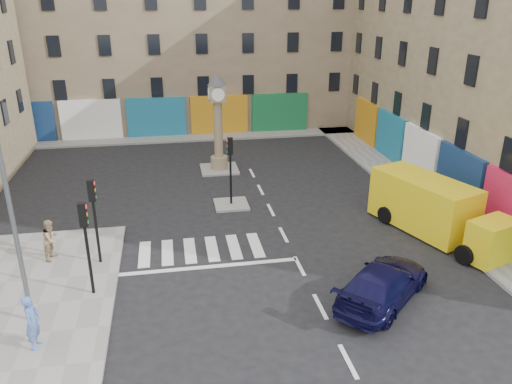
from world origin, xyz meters
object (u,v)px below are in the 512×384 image
object	(u,v)px
clock_pillar	(218,117)
yellow_van	(434,209)
pedestrian_blue	(33,322)
traffic_light_left_far	(94,208)
pedestrian_tan	(51,239)
traffic_light_left_near	(86,234)
lamp_post	(8,197)
traffic_light_island	(230,160)
navy_sedan	(383,284)

from	to	relation	value
clock_pillar	yellow_van	size ratio (longest dim) A/B	0.82
yellow_van	pedestrian_blue	world-z (taller)	yellow_van
traffic_light_left_far	pedestrian_tan	world-z (taller)	traffic_light_left_far
traffic_light_left_near	pedestrian_tan	world-z (taller)	traffic_light_left_near
lamp_post	yellow_van	bearing A→B (deg)	13.37
clock_pillar	pedestrian_blue	xyz separation A→B (m)	(-7.71, -16.72, -2.46)
lamp_post	pedestrian_tan	size ratio (longest dim) A/B	4.65
traffic_light_island	pedestrian_tan	world-z (taller)	traffic_light_island
traffic_light_left_far	lamp_post	world-z (taller)	lamp_post
pedestrian_blue	traffic_light_left_near	bearing A→B (deg)	-19.24
traffic_light_island	traffic_light_left_near	bearing A→B (deg)	-128.93
traffic_light_left_near	pedestrian_tan	bearing A→B (deg)	123.00
traffic_light_island	lamp_post	distance (m)	12.52
traffic_light_left_far	clock_pillar	xyz separation A→B (m)	(6.30, 11.40, 0.93)
lamp_post	clock_pillar	bearing A→B (deg)	61.65
clock_pillar	lamp_post	bearing A→B (deg)	-118.35
navy_sedan	traffic_light_left_near	bearing A→B (deg)	35.72
lamp_post	navy_sedan	xyz separation A→B (m)	(12.59, -0.80, -4.06)
traffic_light_left_far	clock_pillar	size ratio (longest dim) A/B	0.61
traffic_light_island	pedestrian_blue	size ratio (longest dim) A/B	1.97
clock_pillar	pedestrian_tan	bearing A→B (deg)	-127.76
traffic_light_left_far	yellow_van	bearing A→B (deg)	1.10
traffic_light_island	lamp_post	bearing A→B (deg)	-131.71
traffic_light_left_near	traffic_light_left_far	size ratio (longest dim) A/B	1.00
yellow_van	pedestrian_blue	distance (m)	17.65
pedestrian_tan	yellow_van	bearing A→B (deg)	-73.51
traffic_light_island	yellow_van	xyz separation A→B (m)	(9.02, -5.11, -1.30)
yellow_van	pedestrian_blue	xyz separation A→B (m)	(-16.74, -5.62, -0.20)
traffic_light_island	yellow_van	distance (m)	10.45
pedestrian_blue	traffic_light_left_far	bearing A→B (deg)	-8.32
navy_sedan	pedestrian_tan	world-z (taller)	pedestrian_tan
traffic_light_left_far	clock_pillar	world-z (taller)	clock_pillar
traffic_light_left_near	clock_pillar	size ratio (longest dim) A/B	0.61
traffic_light_left_near	yellow_van	distance (m)	15.62
traffic_light_left_near	lamp_post	xyz separation A→B (m)	(-1.90, -1.40, 2.17)
navy_sedan	yellow_van	xyz separation A→B (m)	(4.64, 4.90, 0.56)
traffic_light_island	pedestrian_blue	world-z (taller)	traffic_light_island
traffic_light_left_near	yellow_van	world-z (taller)	traffic_light_left_near
yellow_van	traffic_light_left_far	bearing A→B (deg)	161.45
navy_sedan	pedestrian_tan	bearing A→B (deg)	24.77
traffic_light_island	pedestrian_tan	bearing A→B (deg)	-150.37
lamp_post	pedestrian_tan	xyz separation A→B (m)	(-0.10, 4.48, -3.75)
traffic_light_left_far	traffic_light_island	xyz separation A→B (m)	(6.30, 5.40, -0.03)
clock_pillar	pedestrian_blue	world-z (taller)	clock_pillar
yellow_van	lamp_post	bearing A→B (deg)	173.72
traffic_light_left_far	navy_sedan	xyz separation A→B (m)	(10.69, -4.60, -1.89)
traffic_light_left_near	lamp_post	size ratio (longest dim) A/B	0.45
traffic_light_left_far	pedestrian_blue	world-z (taller)	traffic_light_left_far
yellow_van	pedestrian_tan	world-z (taller)	yellow_van
traffic_light_left_far	clock_pillar	bearing A→B (deg)	61.06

